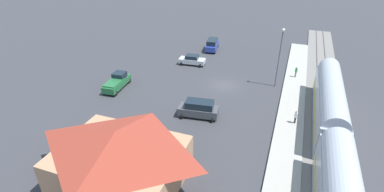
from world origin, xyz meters
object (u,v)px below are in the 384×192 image
(pedestrian_waiting_far, at_px, (296,71))
(suv_charcoal, at_px, (199,109))
(pedestrian_on_platform, at_px, (296,116))
(light_pole_near_platform, at_px, (280,52))
(sedan_silver, at_px, (192,60))
(suv_blue, at_px, (212,45))
(station_building, at_px, (119,156))
(pickup_green, at_px, (117,82))

(pedestrian_waiting_far, xyz_separation_m, suv_charcoal, (10.78, 15.66, -0.13))
(pedestrian_on_platform, height_order, light_pole_near_platform, light_pole_near_platform)
(sedan_silver, xyz_separation_m, suv_charcoal, (-6.54, 15.41, 0.27))
(pedestrian_on_platform, relative_size, pedestrian_waiting_far, 1.00)
(pedestrian_waiting_far, relative_size, suv_blue, 0.33)
(station_building, distance_m, pickup_green, 19.15)
(pedestrian_on_platform, distance_m, light_pole_near_platform, 11.11)
(pickup_green, bearing_deg, station_building, 124.22)
(pedestrian_waiting_far, bearing_deg, pickup_green, 26.96)
(pedestrian_waiting_far, distance_m, suv_blue, 18.00)
(pedestrian_waiting_far, relative_size, light_pole_near_platform, 0.19)
(sedan_silver, relative_size, suv_blue, 0.91)
(light_pole_near_platform, bearing_deg, pedestrian_on_platform, 108.84)
(pedestrian_on_platform, bearing_deg, suv_blue, -52.00)
(pedestrian_on_platform, xyz_separation_m, light_pole_near_platform, (3.32, -9.74, 4.19))
(pedestrian_on_platform, bearing_deg, pickup_green, -2.18)
(pedestrian_on_platform, height_order, pedestrian_waiting_far, same)
(suv_blue, xyz_separation_m, light_pole_near_platform, (-13.43, 11.71, 4.32))
(pedestrian_waiting_far, distance_m, light_pole_near_platform, 6.24)
(station_building, relative_size, pedestrian_on_platform, 6.84)
(suv_charcoal, height_order, light_pole_near_platform, light_pole_near_platform)
(station_building, bearing_deg, sedan_silver, -83.07)
(pedestrian_waiting_far, relative_size, sedan_silver, 0.37)
(sedan_silver, height_order, suv_blue, suv_blue)
(suv_blue, xyz_separation_m, suv_charcoal, (-5.36, 23.63, 0.00))
(pickup_green, xyz_separation_m, light_pole_near_platform, (-21.92, -8.78, 4.44))
(pedestrian_on_platform, relative_size, pickup_green, 0.31)
(suv_blue, relative_size, suv_charcoal, 1.00)
(pedestrian_on_platform, distance_m, pickup_green, 25.26)
(suv_charcoal, xyz_separation_m, light_pole_near_platform, (-8.07, -11.91, 4.32))
(suv_charcoal, bearing_deg, pickup_green, -12.75)
(station_building, bearing_deg, pedestrian_waiting_far, -116.18)
(pedestrian_waiting_far, bearing_deg, suv_charcoal, 55.46)
(pedestrian_waiting_far, height_order, suv_blue, suv_blue)
(pickup_green, bearing_deg, light_pole_near_platform, -158.17)
(station_building, xyz_separation_m, suv_blue, (2.23, -36.25, -1.74))
(station_building, distance_m, light_pole_near_platform, 27.10)
(station_building, bearing_deg, pedestrian_on_platform, -134.46)
(suv_charcoal, bearing_deg, pedestrian_on_platform, -169.20)
(pedestrian_waiting_far, xyz_separation_m, light_pole_near_platform, (2.71, 3.75, 4.19))
(station_building, xyz_separation_m, pedestrian_waiting_far, (-13.91, -28.29, -1.61))
(pickup_green, height_order, suv_blue, suv_blue)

